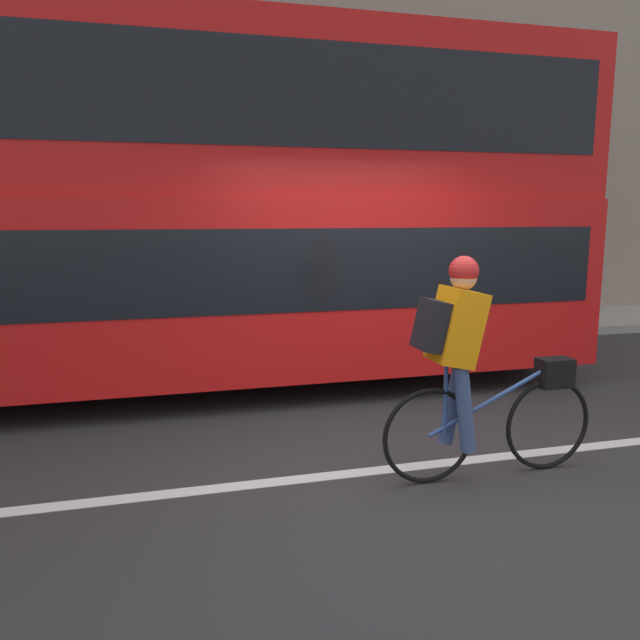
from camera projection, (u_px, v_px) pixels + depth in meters
The scene contains 6 objects.
ground_plane at pixel (416, 468), 4.85m from camera, with size 80.00×80.00×0.00m, color #2D2D30.
road_center_line at pixel (415, 466), 4.88m from camera, with size 50.00×0.14×0.01m, color silver.
sidewalk_curb at pixel (283, 336), 9.73m from camera, with size 60.00×1.85×0.13m.
building_facade at pixel (266, 50), 9.99m from camera, with size 60.00×0.30×9.09m.
bus at pixel (118, 199), 6.59m from camera, with size 10.26×2.42×3.83m.
cyclist_on_bike at pixel (472, 362), 4.52m from camera, with size 1.71×0.32×1.67m.
Camera 1 is at (-1.91, -4.23, 1.96)m, focal length 35.00 mm.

